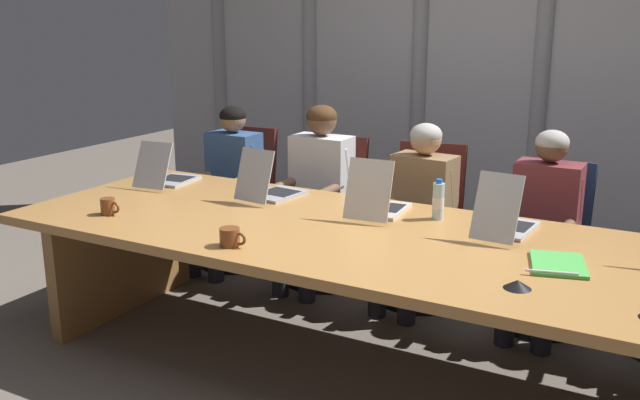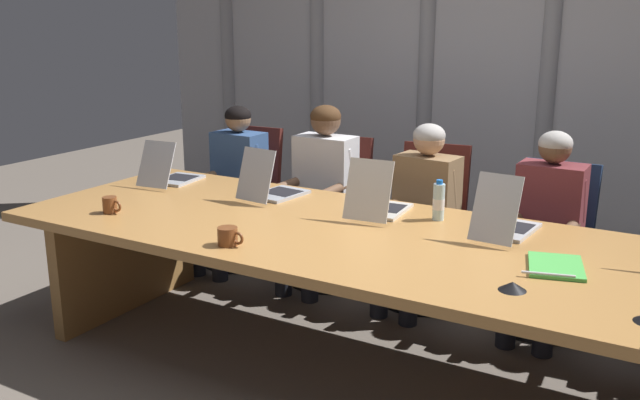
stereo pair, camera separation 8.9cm
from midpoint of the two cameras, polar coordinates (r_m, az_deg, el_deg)
name	(u,v)px [view 2 (the right image)]	position (r m, az deg, el deg)	size (l,w,h in m)	color
ground_plane	(348,366)	(3.74, 3.01, -13.43)	(11.95, 11.95, 0.00)	#6B6056
conference_table	(349,259)	(3.50, 3.14, -4.88)	(3.58, 1.30, 0.74)	#B77F42
curtain_backdrop	(492,77)	(5.40, 14.31, 9.73)	(5.98, 0.17, 2.66)	#B2B2B7
laptop_left_end	(171,175)	(4.50, -11.52, 2.05)	(0.27, 0.46, 0.28)	#A8ADB7
laptop_left_mid	(272,188)	(4.06, -3.31, 0.99)	(0.28, 0.44, 0.31)	#A8ADB7
laptop_center	(378,204)	(3.72, 5.47, -0.30)	(0.27, 0.46, 0.32)	beige
laptop_right_mid	(506,223)	(3.49, 15.64, -1.82)	(0.24, 0.48, 0.32)	#BCBCC1
office_chair_left_end	(244,211)	(5.19, -5.74, -0.90)	(0.60, 0.60, 0.97)	#511E19
office_chair_left_mid	(332,226)	(4.81, 1.51, -2.15)	(0.60, 0.60, 0.97)	#511E19
office_chair_center	(427,242)	(4.53, 9.26, -3.38)	(0.60, 0.61, 0.98)	#511E19
office_chair_right_mid	(547,264)	(4.34, 18.61, -4.97)	(0.60, 0.60, 0.94)	navy
person_left_end	(232,178)	(4.98, -6.73, 1.82)	(0.38, 0.55, 1.16)	#335184
person_left_mid	(319,184)	(4.59, 0.49, 1.29)	(0.40, 0.55, 1.21)	silver
person_center	(419,205)	(4.30, 8.69, -0.39)	(0.42, 0.57, 1.14)	olive
person_right_mid	(545,222)	(4.09, 18.52, -1.75)	(0.37, 0.55, 1.16)	brown
water_bottle_secondary	(439,202)	(3.67, 10.36, -0.16)	(0.06, 0.06, 0.21)	silver
coffee_mug_near	(228,236)	(3.25, -6.73, -2.98)	(0.14, 0.09, 0.09)	brown
coffee_mug_far	(111,205)	(3.90, -16.12, -0.40)	(0.12, 0.08, 0.09)	brown
conference_mic_left_side	(512,286)	(2.83, 16.32, -6.77)	(0.11, 0.11, 0.04)	black
spiral_notepad	(556,266)	(3.13, 19.47, -5.14)	(0.29, 0.35, 0.03)	#4CB74C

